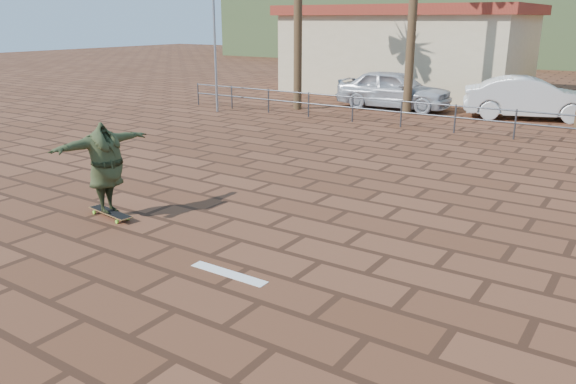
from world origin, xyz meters
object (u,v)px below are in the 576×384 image
object	(u,v)px
longboard	(110,213)
skateboarder	(106,168)
car_white	(530,98)
car_silver	(394,89)

from	to	relation	value
longboard	skateboarder	distance (m)	0.93
longboard	car_white	distance (m)	17.58
car_silver	car_white	size ratio (longest dim) A/B	1.00
longboard	car_silver	size ratio (longest dim) A/B	0.25
skateboarder	car_silver	distance (m)	16.47
skateboarder	car_white	distance (m)	17.57
skateboarder	car_white	world-z (taller)	skateboarder
skateboarder	car_white	size ratio (longest dim) A/B	0.45
car_silver	car_white	distance (m)	5.56
skateboarder	car_white	xyz separation A→B (m)	(4.48, 16.98, -0.20)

